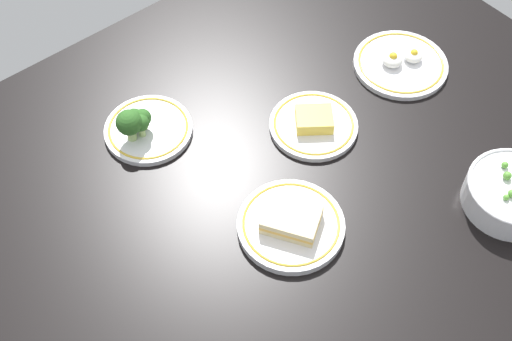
% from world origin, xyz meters
% --- Properties ---
extents(dining_table, '(1.50, 1.10, 0.04)m').
position_xyz_m(dining_table, '(0.00, 0.00, 0.02)').
color(dining_table, black).
rests_on(dining_table, ground).
extents(plate_cheese, '(0.18, 0.18, 0.04)m').
position_xyz_m(plate_cheese, '(-0.17, -0.02, 0.05)').
color(plate_cheese, silver).
rests_on(plate_cheese, dining_table).
extents(plate_broccoli, '(0.18, 0.18, 0.09)m').
position_xyz_m(plate_broccoli, '(0.11, -0.23, 0.06)').
color(plate_broccoli, silver).
rests_on(plate_broccoli, dining_table).
extents(plate_sandwich, '(0.20, 0.20, 0.05)m').
position_xyz_m(plate_sandwich, '(0.02, 0.13, 0.05)').
color(plate_sandwich, silver).
rests_on(plate_sandwich, dining_table).
extents(plate_eggs, '(0.21, 0.21, 0.04)m').
position_xyz_m(plate_eggs, '(-0.44, -0.03, 0.05)').
color(plate_eggs, silver).
rests_on(plate_eggs, dining_table).
extents(bowl_peas, '(0.17, 0.17, 0.07)m').
position_xyz_m(bowl_peas, '(-0.33, 0.35, 0.07)').
color(bowl_peas, silver).
rests_on(bowl_peas, dining_table).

